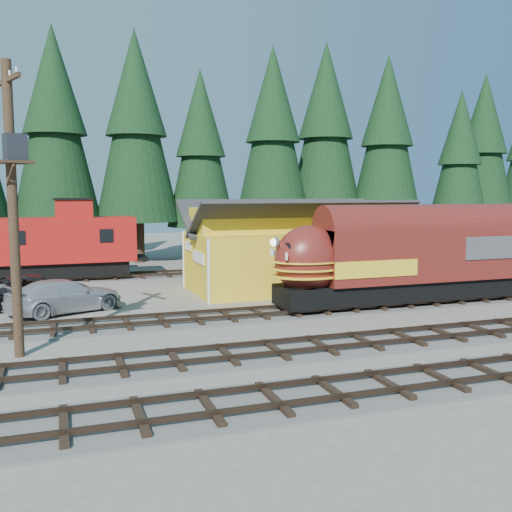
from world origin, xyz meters
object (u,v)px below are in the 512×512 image
object	(u,v)px
caboose	(60,243)
pickup_truck_a	(35,290)
pickup_truck_b	(65,296)
locomotive	(399,261)
utility_pole	(13,191)
depot	(294,239)

from	to	relation	value
caboose	pickup_truck_a	bearing A→B (deg)	-99.41
caboose	pickup_truck_b	xyz separation A→B (m)	(0.09, -10.18, -1.65)
locomotive	pickup_truck_a	size ratio (longest dim) A/B	2.48
pickup_truck_b	pickup_truck_a	bearing A→B (deg)	6.54
utility_pole	depot	bearing A→B (deg)	13.26
locomotive	pickup_truck_a	distance (m)	18.41
depot	caboose	distance (m)	15.06
caboose	utility_pole	distance (m)	17.79
pickup_truck_a	pickup_truck_b	bearing A→B (deg)	-163.33
depot	pickup_truck_a	xyz separation A→B (m)	(-14.36, -0.35, -2.17)
locomotive	pickup_truck_a	bearing A→B (deg)	160.43
pickup_truck_a	pickup_truck_b	xyz separation A→B (m)	(1.39, -2.33, 0.01)
depot	utility_pole	bearing A→B (deg)	-145.72
locomotive	caboose	distance (m)	21.25
utility_pole	pickup_truck_a	xyz separation A→B (m)	(0.19, 9.56, -4.96)
utility_pole	pickup_truck_b	size ratio (longest dim) A/B	1.83
caboose	pickup_truck_b	bearing A→B (deg)	-89.49
depot	locomotive	size ratio (longest dim) A/B	0.91
utility_pole	pickup_truck_b	xyz separation A→B (m)	(1.58, 7.23, -4.95)
depot	locomotive	xyz separation A→B (m)	(2.94, -6.50, -0.68)
locomotive	utility_pole	world-z (taller)	utility_pole
pickup_truck_b	depot	bearing A→B (deg)	-102.64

